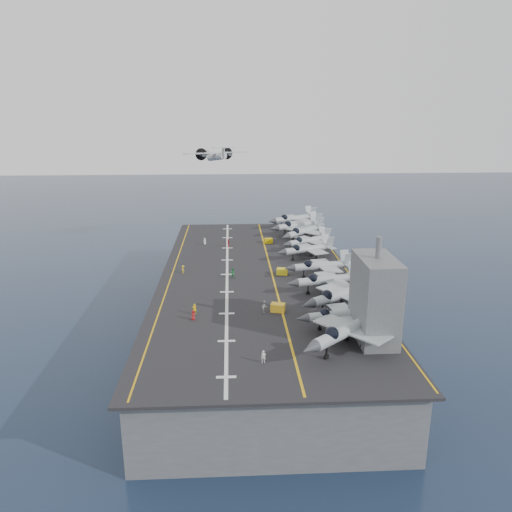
{
  "coord_description": "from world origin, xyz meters",
  "views": [
    {
      "loc": [
        -5.21,
        -94.66,
        41.84
      ],
      "look_at": [
        0.0,
        4.0,
        13.0
      ],
      "focal_mm": 35.0,
      "sensor_mm": 36.0,
      "label": 1
    }
  ],
  "objects_px": {
    "tow_cart_a": "(278,308)",
    "transport_plane": "(217,157)",
    "island_superstructure": "(376,289)",
    "fighter_jet_0": "(348,329)"
  },
  "relations": [
    {
      "from": "island_superstructure",
      "to": "tow_cart_a",
      "type": "distance_m",
      "value": 17.8
    },
    {
      "from": "island_superstructure",
      "to": "tow_cart_a",
      "type": "bearing_deg",
      "value": 140.42
    },
    {
      "from": "island_superstructure",
      "to": "fighter_jet_0",
      "type": "height_order",
      "value": "island_superstructure"
    },
    {
      "from": "tow_cart_a",
      "to": "transport_plane",
      "type": "xyz_separation_m",
      "value": [
        -11.35,
        77.13,
        17.46
      ]
    },
    {
      "from": "tow_cart_a",
      "to": "transport_plane",
      "type": "distance_m",
      "value": 79.89
    },
    {
      "from": "tow_cart_a",
      "to": "transport_plane",
      "type": "relative_size",
      "value": 0.11
    },
    {
      "from": "island_superstructure",
      "to": "transport_plane",
      "type": "height_order",
      "value": "transport_plane"
    },
    {
      "from": "island_superstructure",
      "to": "tow_cart_a",
      "type": "relative_size",
      "value": 5.84
    },
    {
      "from": "transport_plane",
      "to": "island_superstructure",
      "type": "bearing_deg",
      "value": -74.67
    },
    {
      "from": "island_superstructure",
      "to": "fighter_jet_0",
      "type": "xyz_separation_m",
      "value": [
        -4.37,
        -2.96,
        -4.65
      ]
    }
  ]
}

